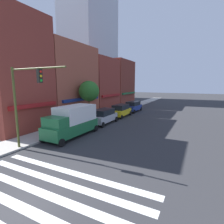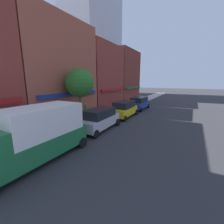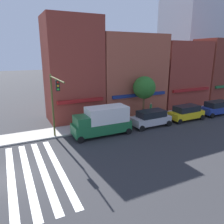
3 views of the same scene
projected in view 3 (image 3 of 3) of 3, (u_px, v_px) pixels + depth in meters
name	position (u px, v px, depth m)	size (l,w,h in m)	color
ground_plane	(11.00, 178.00, 15.41)	(200.00, 200.00, 0.00)	#2D2D30
sidewalk_left	(8.00, 140.00, 21.87)	(120.00, 3.00, 0.15)	#B2ADA3
crosswalk_stripes	(11.00, 178.00, 15.41)	(7.13, 10.80, 0.01)	silver
storefront_row	(159.00, 73.00, 33.14)	(34.67, 5.30, 12.72)	maroon
traffic_signal	(55.00, 97.00, 20.60)	(0.32, 5.36, 6.50)	#474C1E
box_truck_green	(102.00, 121.00, 22.97)	(6.22, 2.42, 3.04)	#1E6638
suv_silver	(151.00, 118.00, 25.83)	(4.74, 2.12, 1.94)	#B7B7BC
suv_yellow	(186.00, 112.00, 28.21)	(4.75, 2.12, 1.94)	yellow
suv_blue	(217.00, 108.00, 30.66)	(4.74, 2.12, 1.94)	navy
pedestrian_green_top	(151.00, 109.00, 29.87)	(0.32, 0.32, 1.77)	#23232D
fire_hydrant	(84.00, 127.00, 24.08)	(0.24, 0.24, 0.84)	red
street_tree	(144.00, 88.00, 27.74)	(2.87, 2.87, 5.50)	brown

